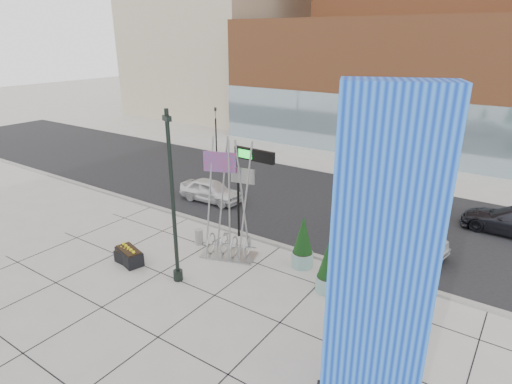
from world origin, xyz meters
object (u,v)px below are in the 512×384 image
Objects in this scene: blue_pylon at (379,275)px; lamp_post at (174,216)px; public_art_sculpture at (229,227)px; concrete_bollard at (199,237)px; car_white_west at (211,191)px; overhead_street_sign at (251,162)px; car_silver_mid at (395,234)px.

blue_pylon is 9.16m from lamp_post.
public_art_sculpture is 2.24m from concrete_bollard.
concrete_bollard is at bearing 132.16° from blue_pylon.
lamp_post is 9.31m from car_white_west.
public_art_sculpture is at bearing -136.99° from car_white_west.
lamp_post is (-8.84, 1.97, -1.32)m from blue_pylon.
car_white_west is (-13.54, 9.69, -3.55)m from blue_pylon.
lamp_post reaches higher than overhead_street_sign.
car_white_west is 0.85× the size of car_silver_mid.
blue_pylon is 1.57× the size of public_art_sculpture.
concrete_bollard is 5.75m from car_white_west.
overhead_street_sign is 7.60m from car_silver_mid.
blue_pylon reaches higher than concrete_bollard.
concrete_bollard is 9.39m from car_silver_mid.
overhead_street_sign is at bearing 85.07° from lamp_post.
concrete_bollard is 0.19× the size of car_white_west.
car_silver_mid reaches higher than concrete_bollard.
overhead_street_sign is at bearing 127.95° from car_silver_mid.
overhead_street_sign is at bearing -123.86° from car_white_west.
lamp_post is at bearing -63.67° from concrete_bollard.
blue_pylon is at bearing -129.40° from car_white_west.
car_white_west reaches higher than concrete_bollard.
blue_pylon is at bearing -47.32° from public_art_sculpture.
lamp_post reaches higher than public_art_sculpture.
car_silver_mid is (-2.29, 9.80, -3.46)m from blue_pylon.
blue_pylon reaches higher than lamp_post.
car_white_west is (-4.70, 7.72, -2.24)m from lamp_post.
lamp_post is 9.37× the size of concrete_bollard.
car_silver_mid is (11.25, 0.11, 0.09)m from car_white_west.
overhead_street_sign is at bearing 43.73° from concrete_bollard.
car_silver_mid is at bearing 31.23° from concrete_bollard.
public_art_sculpture is (-8.36, 4.83, -2.77)m from blue_pylon.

